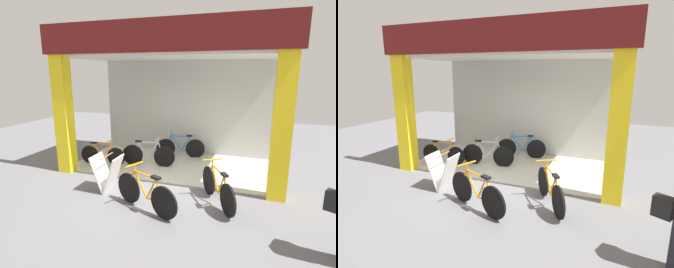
# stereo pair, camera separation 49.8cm
# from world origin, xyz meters

# --- Properties ---
(ground_plane) EXTENTS (20.16, 20.16, 0.00)m
(ground_plane) POSITION_xyz_m (0.00, 0.00, 0.00)
(ground_plane) COLOR slate
(ground_plane) RESTS_ON ground
(shop_facade) EXTENTS (6.28, 3.20, 4.01)m
(shop_facade) POSITION_xyz_m (0.00, 1.55, 2.16)
(shop_facade) COLOR beige
(shop_facade) RESTS_ON ground
(bicycle_inside_0) EXTENTS (1.59, 0.50, 0.90)m
(bicycle_inside_0) POSITION_xyz_m (-0.05, 2.22, 0.36)
(bicycle_inside_0) COLOR black
(bicycle_inside_0) RESTS_ON ground
(bicycle_inside_1) EXTENTS (1.64, 0.45, 0.90)m
(bicycle_inside_1) POSITION_xyz_m (-0.77, 1.11, 0.36)
(bicycle_inside_1) COLOR black
(bicycle_inside_1) RESTS_ON ground
(bicycle_inside_2) EXTENTS (1.48, 0.41, 0.81)m
(bicycle_inside_2) POSITION_xyz_m (-2.15, 0.77, 0.32)
(bicycle_inside_2) COLOR black
(bicycle_inside_2) RESTS_ON ground
(bicycle_parked_0) EXTENTS (1.60, 0.73, 0.95)m
(bicycle_parked_0) POSITION_xyz_m (0.22, -1.43, 0.38)
(bicycle_parked_0) COLOR black
(bicycle_parked_0) RESTS_ON ground
(bicycle_parked_1) EXTENTS (0.93, 1.49, 0.94)m
(bicycle_parked_1) POSITION_xyz_m (1.60, -0.70, 0.38)
(bicycle_parked_1) COLOR black
(bicycle_parked_1) RESTS_ON ground
(sandwich_board_sign) EXTENTS (0.67, 0.60, 0.90)m
(sandwich_board_sign) POSITION_xyz_m (-1.03, -0.82, 0.45)
(sandwich_board_sign) COLOR silver
(sandwich_board_sign) RESTS_ON ground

